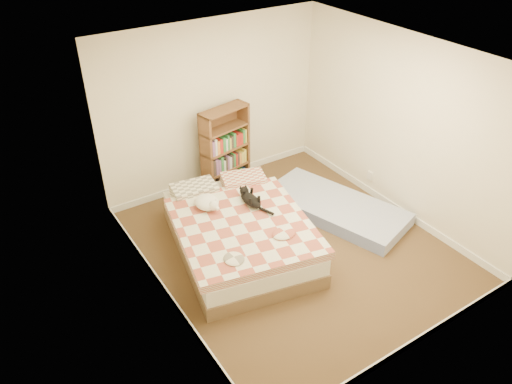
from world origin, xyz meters
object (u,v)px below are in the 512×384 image
floor_mattress (335,207)px  black_cat (250,199)px  bookshelf (225,157)px  white_dog (208,202)px  bed (238,231)px

floor_mattress → black_cat: 1.40m
bookshelf → white_dog: bookshelf is taller
bed → floor_mattress: bed is taller
bed → white_dog: bearing=135.3°
bed → black_cat: black_cat is taller
floor_mattress → black_cat: black_cat is taller
floor_mattress → white_dog: white_dog is taller
bed → floor_mattress: bearing=8.6°
white_dog → floor_mattress: bearing=18.8°
bookshelf → black_cat: size_ratio=1.97×
black_cat → bookshelf: bearing=82.8°
floor_mattress → black_cat: bearing=152.4°
bookshelf → black_cat: bearing=-117.4°
floor_mattress → white_dog: (-1.79, 0.43, 0.51)m
black_cat → floor_mattress: bearing=-1.4°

